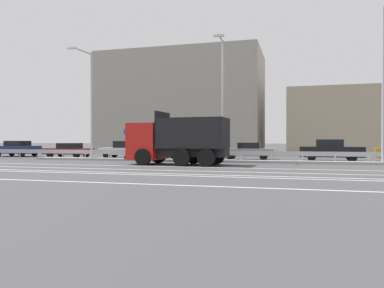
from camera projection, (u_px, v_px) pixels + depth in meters
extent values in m
plane|color=#424244|center=(200.00, 165.00, 23.87)|extent=(320.00, 320.00, 0.00)
cube|color=silver|center=(170.00, 167.00, 21.98)|extent=(51.50, 0.16, 0.01)
cube|color=silver|center=(154.00, 170.00, 19.50)|extent=(51.50, 0.16, 0.01)
cube|color=silver|center=(139.00, 173.00, 17.70)|extent=(51.50, 0.16, 0.01)
cube|color=silver|center=(132.00, 174.00, 16.96)|extent=(51.50, 0.16, 0.01)
cube|color=silver|center=(94.00, 182.00, 13.76)|extent=(51.50, 0.16, 0.01)
cube|color=gray|center=(210.00, 161.00, 26.66)|extent=(28.32, 1.10, 0.18)
cube|color=#9EA0A5|center=(213.00, 153.00, 27.56)|extent=(51.50, 0.04, 0.32)
cylinder|color=#ADADB2|center=(20.00, 155.00, 32.11)|extent=(0.09, 0.09, 0.62)
cylinder|color=#ADADB2|center=(41.00, 155.00, 31.54)|extent=(0.09, 0.09, 0.62)
cylinder|color=#ADADB2|center=(63.00, 155.00, 30.97)|extent=(0.09, 0.09, 0.62)
cylinder|color=#ADADB2|center=(85.00, 156.00, 30.40)|extent=(0.09, 0.09, 0.62)
cylinder|color=#ADADB2|center=(109.00, 156.00, 29.83)|extent=(0.09, 0.09, 0.62)
cylinder|color=#ADADB2|center=(133.00, 156.00, 29.27)|extent=(0.09, 0.09, 0.62)
cylinder|color=#ADADB2|center=(159.00, 156.00, 28.70)|extent=(0.09, 0.09, 0.62)
cylinder|color=#ADADB2|center=(185.00, 157.00, 28.13)|extent=(0.09, 0.09, 0.62)
cylinder|color=#ADADB2|center=(213.00, 157.00, 27.56)|extent=(0.09, 0.09, 0.62)
cylinder|color=#ADADB2|center=(241.00, 158.00, 26.99)|extent=(0.09, 0.09, 0.62)
cylinder|color=#ADADB2|center=(271.00, 158.00, 26.42)|extent=(0.09, 0.09, 0.62)
cylinder|color=#ADADB2|center=(303.00, 158.00, 25.85)|extent=(0.09, 0.09, 0.62)
cylinder|color=#ADADB2|center=(335.00, 159.00, 25.28)|extent=(0.09, 0.09, 0.62)
cylinder|color=#ADADB2|center=(369.00, 159.00, 24.71)|extent=(0.09, 0.09, 0.62)
cube|color=red|center=(147.00, 141.00, 24.38)|extent=(1.99, 2.53, 2.33)
cube|color=black|center=(134.00, 135.00, 24.67)|extent=(0.12, 2.11, 0.87)
cube|color=black|center=(134.00, 157.00, 24.69)|extent=(0.21, 2.40, 0.24)
cube|color=black|center=(193.00, 153.00, 23.41)|extent=(4.45, 1.54, 0.53)
cube|color=black|center=(193.00, 147.00, 23.41)|extent=(4.32, 2.54, 0.12)
cube|color=black|center=(187.00, 132.00, 22.33)|extent=(4.22, 0.28, 1.77)
cube|color=black|center=(198.00, 133.00, 24.47)|extent=(4.22, 0.28, 1.77)
cube|color=black|center=(162.00, 129.00, 24.03)|extent=(0.20, 2.36, 2.21)
cube|color=black|center=(225.00, 132.00, 22.76)|extent=(0.20, 2.36, 1.77)
cylinder|color=black|center=(143.00, 157.00, 23.16)|extent=(1.05, 0.37, 1.04)
cylinder|color=black|center=(158.00, 155.00, 25.44)|extent=(1.05, 0.37, 1.04)
cylinder|color=black|center=(182.00, 158.00, 22.37)|extent=(1.05, 0.37, 1.04)
cylinder|color=black|center=(194.00, 156.00, 24.66)|extent=(1.05, 0.37, 1.04)
cylinder|color=black|center=(206.00, 158.00, 21.89)|extent=(1.05, 0.37, 1.04)
cylinder|color=black|center=(216.00, 156.00, 24.18)|extent=(1.05, 0.37, 1.04)
cylinder|color=white|center=(127.00, 158.00, 28.39)|extent=(0.16, 0.16, 0.38)
cylinder|color=black|center=(127.00, 153.00, 28.38)|extent=(0.16, 0.16, 0.38)
cylinder|color=white|center=(127.00, 148.00, 28.38)|extent=(0.16, 0.16, 0.38)
cylinder|color=black|center=(127.00, 143.00, 28.38)|extent=(0.16, 0.16, 0.38)
cylinder|color=white|center=(127.00, 138.00, 28.37)|extent=(0.16, 0.16, 0.38)
cylinder|color=#1E4CB2|center=(127.00, 132.00, 28.37)|extent=(0.66, 0.03, 0.66)
cylinder|color=white|center=(127.00, 132.00, 28.37)|extent=(0.71, 0.02, 0.71)
cylinder|color=#ADADB2|center=(92.00, 106.00, 29.04)|extent=(0.18, 0.18, 8.38)
cylinder|color=#ADADB2|center=(82.00, 51.00, 27.86)|extent=(0.23, 2.42, 0.10)
cube|color=silver|center=(72.00, 48.00, 26.71)|extent=(0.71, 0.24, 0.12)
cylinder|color=#ADADB2|center=(223.00, 101.00, 26.56)|extent=(0.18, 0.18, 8.64)
cylinder|color=#ADADB2|center=(221.00, 39.00, 25.47)|extent=(0.25, 2.15, 0.10)
cube|color=silver|center=(219.00, 36.00, 24.41)|extent=(0.71, 0.25, 0.12)
cylinder|color=#ADADB2|center=(383.00, 86.00, 23.50)|extent=(0.18, 0.18, 10.01)
cube|color=navy|center=(17.00, 150.00, 35.84)|extent=(4.22, 2.08, 0.73)
cube|color=black|center=(18.00, 143.00, 35.81)|extent=(1.80, 1.77, 0.48)
cylinder|color=black|center=(12.00, 153.00, 37.05)|extent=(0.61, 0.22, 0.60)
cylinder|color=black|center=(22.00, 154.00, 34.64)|extent=(0.61, 0.22, 0.60)
cylinder|color=black|center=(35.00, 153.00, 36.44)|extent=(0.61, 0.22, 0.60)
cube|color=maroon|center=(68.00, 151.00, 33.82)|extent=(4.27, 2.01, 0.54)
cube|color=black|center=(70.00, 146.00, 33.79)|extent=(1.83, 1.68, 0.47)
cylinder|color=black|center=(50.00, 154.00, 33.27)|extent=(0.61, 0.23, 0.60)
cylinder|color=black|center=(61.00, 154.00, 34.95)|extent=(0.61, 0.23, 0.60)
cylinder|color=black|center=(76.00, 155.00, 32.70)|extent=(0.61, 0.23, 0.60)
cylinder|color=black|center=(86.00, 154.00, 34.38)|extent=(0.61, 0.23, 0.60)
cube|color=silver|center=(124.00, 151.00, 32.91)|extent=(4.35, 1.94, 0.60)
cube|color=black|center=(126.00, 144.00, 32.88)|extent=(1.86, 1.61, 0.59)
cylinder|color=black|center=(106.00, 155.00, 32.41)|extent=(0.61, 0.23, 0.60)
cylinder|color=black|center=(115.00, 154.00, 34.01)|extent=(0.61, 0.23, 0.60)
cylinder|color=black|center=(135.00, 155.00, 31.82)|extent=(0.61, 0.23, 0.60)
cylinder|color=black|center=(142.00, 154.00, 33.43)|extent=(0.61, 0.23, 0.60)
cube|color=black|center=(186.00, 151.00, 31.18)|extent=(4.74, 1.98, 0.74)
cube|color=black|center=(184.00, 144.00, 31.22)|extent=(2.00, 1.72, 0.44)
cylinder|color=black|center=(205.00, 155.00, 31.69)|extent=(0.60, 0.21, 0.60)
cylinder|color=black|center=(200.00, 156.00, 29.93)|extent=(0.60, 0.21, 0.60)
cylinder|color=black|center=(173.00, 155.00, 32.45)|extent=(0.60, 0.21, 0.60)
cylinder|color=black|center=(166.00, 156.00, 30.68)|extent=(0.60, 0.21, 0.60)
cube|color=gray|center=(247.00, 152.00, 30.02)|extent=(4.26, 2.03, 0.61)
cube|color=black|center=(249.00, 145.00, 29.99)|extent=(1.85, 1.65, 0.46)
cylinder|color=black|center=(230.00, 156.00, 29.47)|extent=(0.61, 0.24, 0.60)
cylinder|color=black|center=(232.00, 155.00, 31.09)|extent=(0.61, 0.24, 0.60)
cylinder|color=black|center=(264.00, 156.00, 28.95)|extent=(0.61, 0.24, 0.60)
cylinder|color=black|center=(264.00, 156.00, 30.57)|extent=(0.61, 0.24, 0.60)
cube|color=black|center=(331.00, 152.00, 28.13)|extent=(4.59, 1.91, 0.77)
cube|color=black|center=(329.00, 143.00, 28.17)|extent=(1.95, 1.63, 0.55)
cylinder|color=black|center=(350.00, 157.00, 28.54)|extent=(0.60, 0.21, 0.60)
cylinder|color=black|center=(353.00, 158.00, 26.91)|extent=(0.60, 0.21, 0.60)
cylinder|color=black|center=(311.00, 156.00, 29.37)|extent=(0.60, 0.21, 0.60)
cylinder|color=black|center=(312.00, 157.00, 27.73)|extent=(0.60, 0.21, 0.60)
cube|color=gray|center=(183.00, 104.00, 47.84)|extent=(19.92, 10.62, 12.41)
cube|color=tan|center=(357.00, 122.00, 43.77)|extent=(15.72, 12.05, 7.32)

